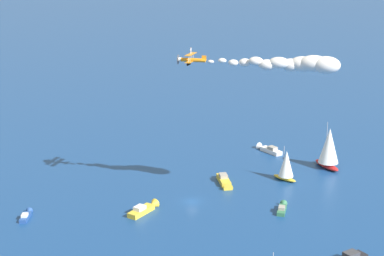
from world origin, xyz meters
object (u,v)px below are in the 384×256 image
sailboat_near_centre (286,165)px  sailboat_ahead (329,148)px  motorboat_outer_ring_a (145,209)px  wingwalker_lead (191,50)px  motorboat_far_port (26,215)px  motorboat_trailing (282,208)px  motorboat_inshore (225,182)px  biplane_lead (191,59)px  motorboat_mid_cluster (268,149)px

sailboat_near_centre → sailboat_ahead: bearing=-21.4°
motorboat_outer_ring_a → wingwalker_lead: 39.23m
motorboat_far_port → motorboat_trailing: (36.15, -48.63, 0.05)m
motorboat_trailing → sailboat_ahead: sailboat_ahead is taller
motorboat_outer_ring_a → motorboat_trailing: bearing=-55.8°
motorboat_inshore → motorboat_outer_ring_a: size_ratio=0.94×
motorboat_inshore → sailboat_ahead: bearing=-34.4°
motorboat_inshore → biplane_lead: biplane_lead is taller
sailboat_ahead → motorboat_mid_cluster: bearing=78.5°
motorboat_mid_cluster → wingwalker_lead: 58.84m
motorboat_inshore → motorboat_outer_ring_a: 26.86m
sailboat_ahead → motorboat_outer_ring_a: (-52.72, 25.52, -5.34)m
motorboat_inshore → sailboat_ahead: sailboat_ahead is taller
sailboat_ahead → biplane_lead: size_ratio=1.83×
motorboat_trailing → wingwalker_lead: 43.61m
motorboat_far_port → biplane_lead: size_ratio=0.87×
motorboat_trailing → motorboat_mid_cluster: (38.38, 22.61, 0.18)m
motorboat_far_port → motorboat_outer_ring_a: motorboat_outer_ring_a is taller
biplane_lead → sailboat_near_centre: bearing=-27.4°
motorboat_outer_ring_a → biplane_lead: (11.20, -5.92, 34.95)m
motorboat_inshore → motorboat_mid_cluster: 31.16m
motorboat_far_port → motorboat_outer_ring_a: 27.65m
sailboat_near_centre → motorboat_outer_ring_a: size_ratio=0.99×
sailboat_ahead → sailboat_near_centre: bearing=158.6°
motorboat_inshore → motorboat_trailing: motorboat_inshore is taller
motorboat_trailing → motorboat_mid_cluster: motorboat_mid_cluster is taller
sailboat_near_centre → motorboat_mid_cluster: sailboat_near_centre is taller
sailboat_near_centre → motorboat_trailing: 20.71m
sailboat_near_centre → motorboat_inshore: bearing=133.0°
sailboat_near_centre → motorboat_outer_ring_a: bearing=152.4°
motorboat_inshore → motorboat_trailing: bearing=-110.0°
motorboat_mid_cluster → motorboat_outer_ring_a: motorboat_outer_ring_a is taller
sailboat_near_centre → biplane_lead: biplane_lead is taller
motorboat_mid_cluster → sailboat_near_centre: bearing=-142.9°
sailboat_near_centre → wingwalker_lead: (-26.08, 13.64, 33.55)m
biplane_lead → motorboat_outer_ring_a: bearing=152.1°
motorboat_far_port → motorboat_outer_ring_a: bearing=-50.5°
sailboat_near_centre → motorboat_inshore: size_ratio=1.05×
wingwalker_lead → biplane_lead: bearing=-153.4°
motorboat_inshore → motorboat_mid_cluster: size_ratio=0.93×
motorboat_inshore → wingwalker_lead: (-14.59, 1.29, 37.08)m
motorboat_far_port → motorboat_trailing: motorboat_trailing is taller
motorboat_mid_cluster → wingwalker_lead: (-45.65, -1.18, 37.11)m
sailboat_near_centre → motorboat_far_port: 68.59m
sailboat_ahead → biplane_lead: bearing=154.7°
sailboat_near_centre → biplane_lead: bearing=152.6°
sailboat_near_centre → biplane_lead: (-26.18, 13.59, 31.40)m
motorboat_mid_cluster → sailboat_ahead: bearing=-101.5°
motorboat_far_port → wingwalker_lead: size_ratio=4.15×
sailboat_near_centre → motorboat_outer_ring_a: sailboat_near_centre is taller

